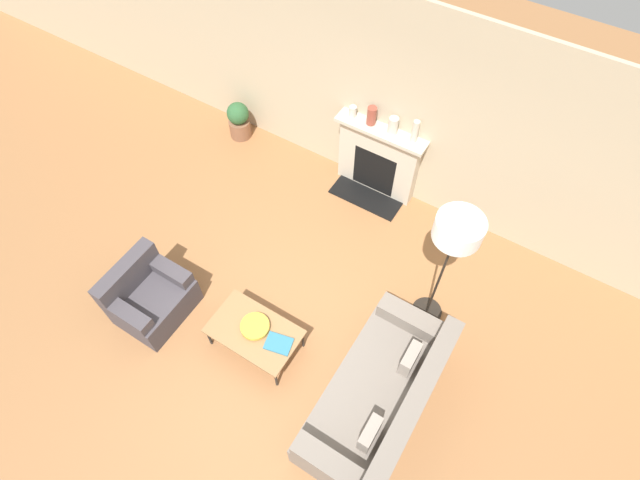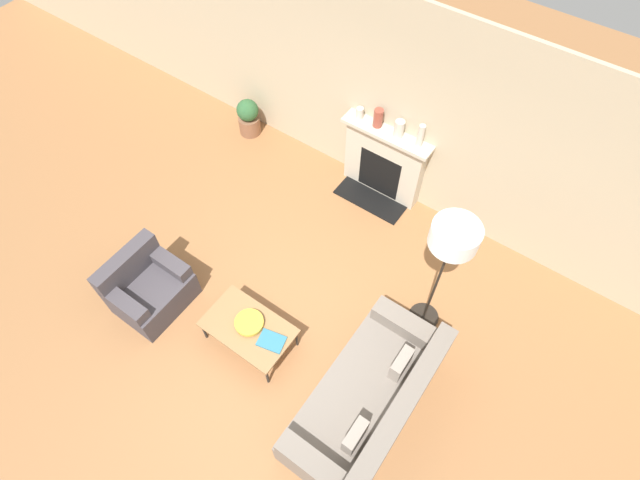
{
  "view_description": "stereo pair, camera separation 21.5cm",
  "coord_description": "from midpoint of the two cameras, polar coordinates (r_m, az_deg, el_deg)",
  "views": [
    {
      "loc": [
        1.69,
        -1.66,
        5.68
      ],
      "look_at": [
        -0.19,
        1.39,
        0.45
      ],
      "focal_mm": 28.0,
      "sensor_mm": 36.0,
      "label": 1
    },
    {
      "loc": [
        1.87,
        -1.54,
        5.68
      ],
      "look_at": [
        -0.19,
        1.39,
        0.45
      ],
      "focal_mm": 28.0,
      "sensor_mm": 36.0,
      "label": 2
    }
  ],
  "objects": [
    {
      "name": "coffee_table",
      "position": [
        5.88,
        -8.58,
        -10.36
      ],
      "size": [
        1.04,
        0.64,
        0.39
      ],
      "color": "olive",
      "rests_on": "ground_plane"
    },
    {
      "name": "mantel_vase_right",
      "position": [
        6.48,
        9.86,
        12.11
      ],
      "size": [
        0.08,
        0.08,
        0.33
      ],
      "color": "beige",
      "rests_on": "fireplace"
    },
    {
      "name": "mantel_vase_center_left",
      "position": [
        6.67,
        4.97,
        13.95
      ],
      "size": [
        0.12,
        0.12,
        0.26
      ],
      "color": "brown",
      "rests_on": "fireplace"
    },
    {
      "name": "couch",
      "position": [
        5.63,
        5.8,
        -17.57
      ],
      "size": [
        0.96,
        1.99,
        0.86
      ],
      "rotation": [
        0.0,
        0.0,
        -1.57
      ],
      "color": "slate",
      "rests_on": "ground_plane"
    },
    {
      "name": "floor_lamp",
      "position": [
        5.07,
        14.09,
        0.32
      ],
      "size": [
        0.49,
        0.49,
        1.9
      ],
      "color": "black",
      "rests_on": "ground_plane"
    },
    {
      "name": "mantel_vase_center_right",
      "position": [
        6.59,
        7.41,
        12.85
      ],
      "size": [
        0.13,
        0.13,
        0.24
      ],
      "color": "beige",
      "rests_on": "fireplace"
    },
    {
      "name": "book",
      "position": [
        5.75,
        -5.85,
        -11.73
      ],
      "size": [
        0.34,
        0.28,
        0.02
      ],
      "rotation": [
        0.0,
        0.0,
        0.23
      ],
      "color": "teal",
      "rests_on": "coffee_table"
    },
    {
      "name": "ground_plane",
      "position": [
        6.17,
        -6.41,
        -12.28
      ],
      "size": [
        18.0,
        18.0,
        0.0
      ],
      "primitive_type": "plane",
      "color": "#99663D"
    },
    {
      "name": "potted_plant",
      "position": [
        8.13,
        -10.02,
        13.32
      ],
      "size": [
        0.34,
        0.34,
        0.62
      ],
      "color": "brown",
      "rests_on": "ground_plane"
    },
    {
      "name": "fireplace",
      "position": [
        7.11,
        5.74,
        9.07
      ],
      "size": [
        1.28,
        0.59,
        1.14
      ],
      "color": "beige",
      "rests_on": "ground_plane"
    },
    {
      "name": "mantel_vase_left",
      "position": [
        6.8,
        2.83,
        14.46
      ],
      "size": [
        0.1,
        0.1,
        0.15
      ],
      "color": "beige",
      "rests_on": "fireplace"
    },
    {
      "name": "wall_back",
      "position": [
        6.54,
        8.48,
        14.59
      ],
      "size": [
        18.0,
        0.06,
        2.9
      ],
      "color": "#BCAD8E",
      "rests_on": "ground_plane"
    },
    {
      "name": "bowl",
      "position": [
        5.83,
        -8.51,
        -9.76
      ],
      "size": [
        0.34,
        0.34,
        0.07
      ],
      "color": "gold",
      "rests_on": "coffee_table"
    },
    {
      "name": "armchair_near",
      "position": [
        6.46,
        -19.81,
        -6.16
      ],
      "size": [
        0.74,
        0.88,
        0.81
      ],
      "rotation": [
        0.0,
        0.0,
        1.57
      ],
      "color": "#423D42",
      "rests_on": "ground_plane"
    }
  ]
}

